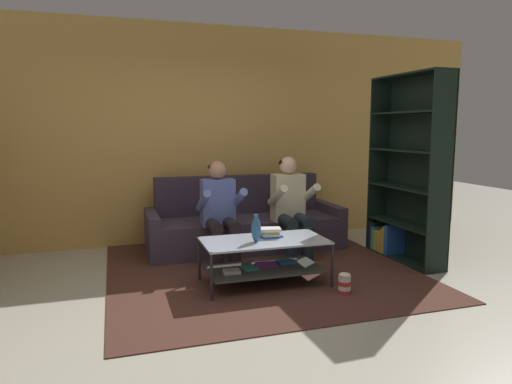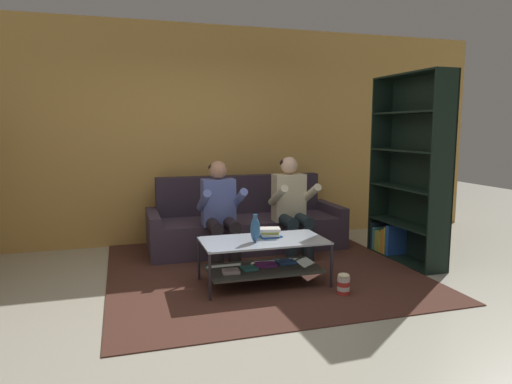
% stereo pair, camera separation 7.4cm
% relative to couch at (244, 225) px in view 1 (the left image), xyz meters
% --- Properties ---
extents(ground, '(16.80, 16.80, 0.00)m').
position_rel_couch_xyz_m(ground, '(-0.45, -1.84, -0.30)').
color(ground, beige).
extents(back_partition, '(8.40, 0.12, 2.90)m').
position_rel_couch_xyz_m(back_partition, '(-0.45, 0.62, 1.15)').
color(back_partition, tan).
rests_on(back_partition, ground).
extents(couch, '(2.47, 0.87, 0.92)m').
position_rel_couch_xyz_m(couch, '(0.00, 0.00, 0.00)').
color(couch, '#3D3141').
rests_on(couch, ground).
extents(person_seated_left, '(0.50, 0.58, 1.17)m').
position_rel_couch_xyz_m(person_seated_left, '(-0.44, -0.53, 0.34)').
color(person_seated_left, black).
rests_on(person_seated_left, ground).
extents(person_seated_right, '(0.50, 0.58, 1.20)m').
position_rel_couch_xyz_m(person_seated_right, '(0.44, -0.52, 0.35)').
color(person_seated_right, '#1D292F').
rests_on(person_seated_right, ground).
extents(coffee_table, '(1.22, 0.63, 0.45)m').
position_rel_couch_xyz_m(coffee_table, '(-0.20, -1.41, 0.00)').
color(coffee_table, '#ADBACB').
rests_on(coffee_table, ground).
extents(area_rug, '(3.20, 3.35, 0.01)m').
position_rel_couch_xyz_m(area_rug, '(-0.10, -0.84, -0.29)').
color(area_rug, '#4F2C22').
rests_on(area_rug, ground).
extents(vase, '(0.09, 0.09, 0.27)m').
position_rel_couch_xyz_m(vase, '(-0.30, -1.47, 0.29)').
color(vase, '#2B598A').
rests_on(vase, coffee_table).
extents(book_stack, '(0.24, 0.20, 0.10)m').
position_rel_couch_xyz_m(book_stack, '(-0.11, -1.33, 0.21)').
color(book_stack, '#275CAA').
rests_on(book_stack, coffee_table).
extents(bookshelf, '(0.33, 1.14, 2.15)m').
position_rel_couch_xyz_m(bookshelf, '(1.69, -1.03, 0.62)').
color(bookshelf, black).
rests_on(bookshelf, ground).
extents(popcorn_tub, '(0.12, 0.12, 0.21)m').
position_rel_couch_xyz_m(popcorn_tub, '(0.43, -1.90, -0.19)').
color(popcorn_tub, red).
rests_on(popcorn_tub, ground).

